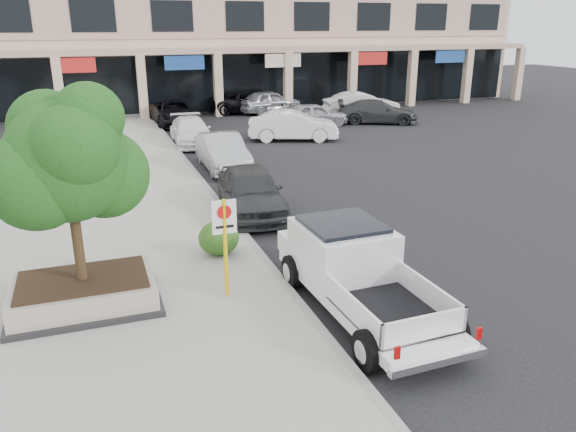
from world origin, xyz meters
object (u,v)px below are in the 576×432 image
at_px(lot_car_a, 313,115).
at_px(lot_car_e, 269,102).
at_px(curb_car_c, 191,131).
at_px(curb_car_d, 174,113).
at_px(planter_tree, 74,160).
at_px(curb_car_b, 223,152).
at_px(lot_car_d, 249,102).
at_px(lot_car_f, 362,105).
at_px(pickup_truck, 363,276).
at_px(curb_car_a, 251,191).
at_px(lot_car_c, 377,112).
at_px(no_parking_sign, 225,235).
at_px(planter, 84,293).
at_px(lot_car_b, 293,126).

distance_m(lot_car_a, lot_car_e, 6.12).
bearing_deg(curb_car_c, curb_car_d, 91.75).
xyz_separation_m(planter_tree, curb_car_b, (5.74, 11.35, -2.65)).
xyz_separation_m(curb_car_c, lot_car_d, (5.84, 9.47, 0.08)).
xyz_separation_m(planter_tree, lot_car_f, (17.89, 22.12, -2.58)).
height_order(pickup_truck, curb_car_c, pickup_truck).
bearing_deg(curb_car_a, lot_car_c, 55.26).
xyz_separation_m(no_parking_sign, lot_car_c, (14.83, 20.34, -0.90)).
bearing_deg(lot_car_f, curb_car_d, 91.49).
relative_size(lot_car_c, lot_car_f, 0.99).
distance_m(no_parking_sign, pickup_truck, 3.18).
distance_m(no_parking_sign, curb_car_d, 24.23).
xyz_separation_m(curb_car_a, lot_car_f, (12.68, 16.99, 0.04)).
distance_m(curb_car_b, lot_car_c, 14.62).
relative_size(pickup_truck, lot_car_f, 1.13).
bearing_deg(pickup_truck, planter_tree, 156.09).
distance_m(curb_car_d, lot_car_d, 6.60).
xyz_separation_m(curb_car_c, curb_car_d, (0.09, 6.23, 0.07)).
xyz_separation_m(pickup_truck, lot_car_e, (7.02, 28.27, -0.11)).
relative_size(curb_car_d, lot_car_a, 1.27).
relative_size(curb_car_a, curb_car_d, 0.87).
distance_m(planter, lot_car_b, 19.78).
bearing_deg(lot_car_a, lot_car_b, 141.45).
bearing_deg(planter_tree, pickup_truck, -22.22).
height_order(planter, planter_tree, planter_tree).
xyz_separation_m(curb_car_a, lot_car_e, (7.40, 20.86, -0.00)).
bearing_deg(no_parking_sign, curb_car_a, 68.68).
relative_size(lot_car_c, lot_car_e, 1.07).
bearing_deg(lot_car_e, planter_tree, 138.59).
bearing_deg(curb_car_c, no_parking_sign, -95.34).
bearing_deg(planter, curb_car_b, 62.97).
bearing_deg(curb_car_a, lot_car_b, 69.41).
height_order(planter_tree, lot_car_d, planter_tree).
bearing_deg(planter_tree, lot_car_b, 56.40).
xyz_separation_m(planter_tree, lot_car_a, (13.50, 19.93, -2.69)).
bearing_deg(lot_car_d, curb_car_d, 122.13).
bearing_deg(lot_car_e, curb_car_d, 94.64).
bearing_deg(planter, lot_car_b, 56.32).
xyz_separation_m(no_parking_sign, pickup_truck, (2.65, -1.60, -0.73)).
height_order(pickup_truck, lot_car_a, pickup_truck).
height_order(lot_car_b, lot_car_f, lot_car_f).
height_order(planter, curb_car_c, curb_car_c).
xyz_separation_m(lot_car_b, lot_car_c, (6.93, 3.35, -0.06)).
distance_m(pickup_truck, curb_car_a, 7.42).
distance_m(planter_tree, lot_car_d, 29.04).
distance_m(planter_tree, lot_car_e, 29.00).
distance_m(planter, no_parking_sign, 3.33).
relative_size(planter_tree, lot_car_b, 0.83).
relative_size(curb_car_a, lot_car_f, 0.93).
bearing_deg(pickup_truck, lot_car_d, 77.19).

